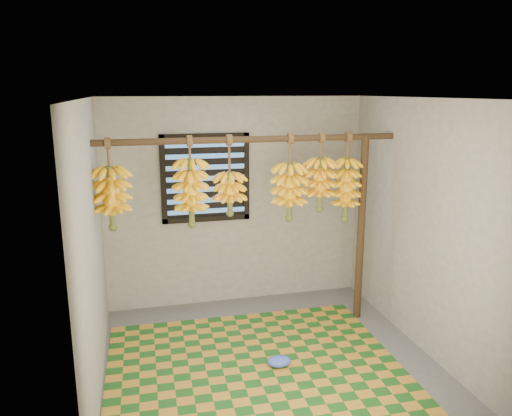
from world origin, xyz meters
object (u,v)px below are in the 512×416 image
object	(u,v)px
banana_bunch_d	(289,191)
banana_bunch_e	(320,184)
plastic_bag	(279,361)
banana_bunch_a	(111,198)
banana_bunch_b	(191,193)
banana_bunch_f	(346,190)
woven_mat	(254,365)
support_post	(361,230)
banana_bunch_c	(230,194)

from	to	relation	value
banana_bunch_d	banana_bunch_e	bearing A→B (deg)	0.00
plastic_bag	banana_bunch_a	world-z (taller)	banana_bunch_a
banana_bunch_b	banana_bunch_f	bearing A→B (deg)	0.00
banana_bunch_d	banana_bunch_e	xyz separation A→B (m)	(0.33, 0.00, 0.06)
plastic_bag	banana_bunch_e	bearing A→B (deg)	50.23
woven_mat	banana_bunch_b	bearing A→B (deg)	121.75
banana_bunch_e	support_post	bearing A→B (deg)	0.00
banana_bunch_a	plastic_bag	bearing A→B (deg)	-29.41
woven_mat	banana_bunch_b	distance (m)	1.72
banana_bunch_f	banana_bunch_c	bearing A→B (deg)	180.00
support_post	woven_mat	world-z (taller)	support_post
banana_bunch_f	plastic_bag	bearing A→B (deg)	-140.23
plastic_bag	banana_bunch_d	bearing A→B (deg)	67.39
support_post	banana_bunch_c	distance (m)	1.50
plastic_bag	banana_bunch_c	xyz separation A→B (m)	(-0.28, 0.79, 1.42)
support_post	banana_bunch_b	bearing A→B (deg)	180.00
banana_bunch_c	banana_bunch_d	bearing A→B (deg)	0.00
plastic_bag	banana_bunch_c	bearing A→B (deg)	109.69
support_post	banana_bunch_f	xyz separation A→B (m)	(-0.19, 0.00, 0.45)
woven_mat	banana_bunch_f	size ratio (longest dim) A/B	2.82
plastic_bag	banana_bunch_d	world-z (taller)	banana_bunch_d
banana_bunch_f	banana_bunch_d	bearing A→B (deg)	180.00
support_post	banana_bunch_b	distance (m)	1.88
banana_bunch_c	woven_mat	bearing A→B (deg)	-84.88
banana_bunch_a	banana_bunch_d	world-z (taller)	same
woven_mat	banana_bunch_f	world-z (taller)	banana_bunch_f
banana_bunch_b	banana_bunch_e	bearing A→B (deg)	0.00
support_post	banana_bunch_f	size ratio (longest dim) A/B	2.14
support_post	banana_bunch_c	size ratio (longest dim) A/B	2.52
woven_mat	banana_bunch_c	size ratio (longest dim) A/B	3.32
plastic_bag	banana_bunch_f	bearing A→B (deg)	39.77
woven_mat	banana_bunch_c	world-z (taller)	banana_bunch_c
banana_bunch_b	banana_bunch_c	xyz separation A→B (m)	(0.38, 0.00, -0.03)
banana_bunch_b	banana_bunch_e	world-z (taller)	same
support_post	banana_bunch_d	xyz separation A→B (m)	(-0.81, 0.00, 0.47)
woven_mat	banana_bunch_a	distance (m)	2.03
woven_mat	plastic_bag	xyz separation A→B (m)	(0.22, -0.07, 0.05)
woven_mat	banana_bunch_d	bearing A→B (deg)	52.66
woven_mat	plastic_bag	bearing A→B (deg)	-18.34
banana_bunch_b	woven_mat	bearing A→B (deg)	-58.25
banana_bunch_c	banana_bunch_f	bearing A→B (deg)	0.00
woven_mat	banana_bunch_a	world-z (taller)	banana_bunch_a
banana_bunch_d	banana_bunch_f	distance (m)	0.62
banana_bunch_a	banana_bunch_d	bearing A→B (deg)	0.00
woven_mat	banana_bunch_f	bearing A→B (deg)	31.57
plastic_bag	banana_bunch_a	bearing A→B (deg)	150.59
support_post	banana_bunch_f	world-z (taller)	banana_bunch_f
banana_bunch_f	banana_bunch_b	bearing A→B (deg)	180.00
plastic_bag	banana_bunch_c	world-z (taller)	banana_bunch_c
banana_bunch_b	banana_bunch_e	size ratio (longest dim) A/B	1.10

